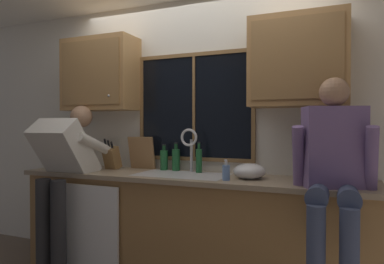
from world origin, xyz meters
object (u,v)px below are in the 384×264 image
person_standing (64,169)px  knife_block (112,158)px  person_sitting_on_counter (334,162)px  bottle_amber_small (176,159)px  soap_dispenser (226,172)px  bottle_tall_clear (164,159)px  cutting_board (142,153)px  mixing_bowl (249,171)px  bottle_green_glass (199,160)px

person_standing → knife_block: person_standing is taller
person_sitting_on_counter → bottle_amber_small: person_sitting_on_counter is taller
soap_dispenser → bottle_tall_clear: (-0.74, 0.38, 0.04)m
person_sitting_on_counter → knife_block: bearing=169.8°
cutting_board → mixing_bowl: 1.16m
bottle_green_glass → knife_block: bearing=-175.2°
person_standing → person_sitting_on_counter: (2.27, 0.03, 0.15)m
mixing_bowl → soap_dispenser: soap_dispenser is taller
person_sitting_on_counter → knife_block: 2.06m
person_standing → bottle_amber_small: (0.88, 0.52, 0.08)m
person_sitting_on_counter → knife_block: person_sitting_on_counter is taller
knife_block → mixing_bowl: 1.40m
person_sitting_on_counter → soap_dispenser: 0.80m
knife_block → soap_dispenser: size_ratio=1.93×
knife_block → cutting_board: (0.26, 0.12, 0.05)m
bottle_amber_small → cutting_board: bearing=-179.5°
soap_dispenser → bottle_amber_small: 0.72m
bottle_green_glass → bottle_amber_small: bearing=168.4°
knife_block → bottle_green_glass: size_ratio=1.15×
mixing_bowl → knife_block: bearing=176.3°
person_standing → bottle_amber_small: 1.03m
person_sitting_on_counter → bottle_tall_clear: person_sitting_on_counter is taller
mixing_bowl → cutting_board: bearing=169.3°
soap_dispenser → person_sitting_on_counter: bearing=-8.2°
soap_dispenser → bottle_tall_clear: bearing=152.8°
soap_dispenser → cutting_board: bearing=159.1°
bottle_green_glass → bottle_tall_clear: bearing=172.0°
soap_dispenser → bottle_green_glass: 0.49m
bottle_green_glass → person_sitting_on_counter: bearing=-21.1°
person_standing → cutting_board: 0.74m
knife_block → bottle_amber_small: size_ratio=1.20×
person_sitting_on_counter → bottle_green_glass: person_sitting_on_counter is taller
person_sitting_on_counter → bottle_amber_small: size_ratio=4.72×
bottle_green_glass → bottle_tall_clear: size_ratio=1.12×
person_standing → mixing_bowl: (1.64, 0.31, 0.02)m
person_sitting_on_counter → bottle_green_glass: 1.22m
bottle_green_glass → person_standing: bearing=-157.4°
person_standing → soap_dispenser: person_standing is taller
bottle_green_glass → bottle_tall_clear: 0.39m
mixing_bowl → bottle_tall_clear: 0.91m
person_sitting_on_counter → bottle_green_glass: bearing=158.9°
person_standing → soap_dispenser: size_ratio=9.23×
person_sitting_on_counter → bottle_amber_small: (-1.39, 0.49, -0.07)m
mixing_bowl → person_standing: bearing=-169.4°
mixing_bowl → bottle_amber_small: 0.79m
person_standing → soap_dispenser: 1.50m
bottle_amber_small → bottle_tall_clear: bearing=179.3°
cutting_board → bottle_amber_small: size_ratio=1.21×
person_standing → person_sitting_on_counter: size_ratio=1.22×
person_sitting_on_counter → soap_dispenser: (-0.78, 0.11, -0.12)m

